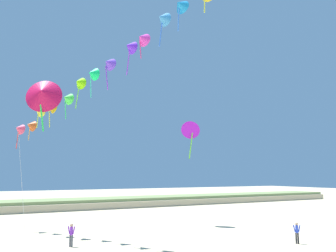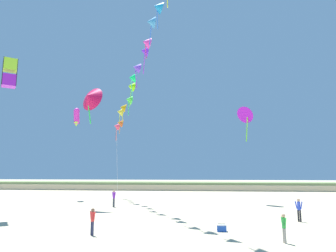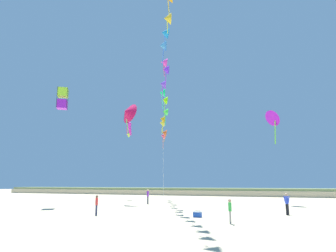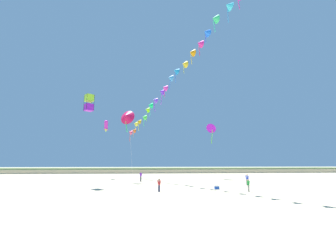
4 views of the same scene
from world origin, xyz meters
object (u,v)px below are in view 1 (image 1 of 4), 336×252
at_px(person_mid_center, 297,231).
at_px(large_kite_low_lead, 191,129).
at_px(large_kite_outer_drift, 43,93).
at_px(person_far_left, 71,233).

distance_m(person_mid_center, large_kite_low_lead, 16.64).
relative_size(person_mid_center, large_kite_low_lead, 0.37).
relative_size(large_kite_low_lead, large_kite_outer_drift, 1.05).
height_order(person_far_left, large_kite_outer_drift, large_kite_outer_drift).
distance_m(person_mid_center, large_kite_outer_drift, 22.68).
height_order(person_mid_center, large_kite_low_lead, large_kite_low_lead).
height_order(person_far_left, large_kite_low_lead, large_kite_low_lead).
distance_m(person_far_left, large_kite_low_lead, 18.61).
xyz_separation_m(person_mid_center, large_kite_outer_drift, (-18.91, 6.71, 10.58)).
bearing_deg(large_kite_low_lead, person_mid_center, -83.92).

